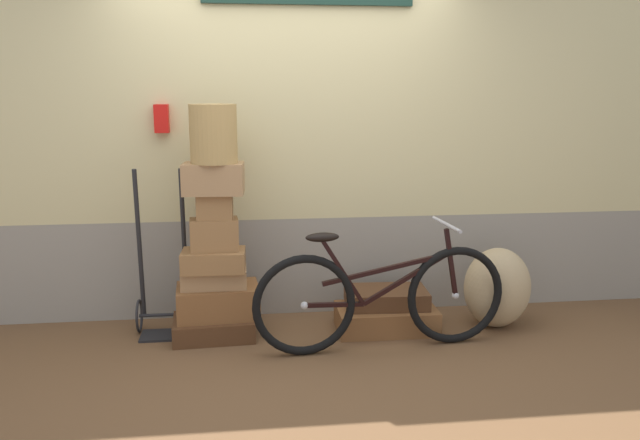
{
  "coord_description": "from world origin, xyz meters",
  "views": [
    {
      "loc": [
        -0.33,
        -3.99,
        1.72
      ],
      "look_at": [
        0.19,
        0.24,
        0.84
      ],
      "focal_mm": 35.88,
      "sensor_mm": 36.0,
      "label": 1
    }
  ],
  "objects_px": {
    "burlap_sack": "(497,288)",
    "suitcase_4": "(214,235)",
    "suitcase_7": "(386,318)",
    "luggage_trolley": "(164,292)",
    "suitcase_1": "(218,301)",
    "suitcase_5": "(215,207)",
    "suitcase_2": "(214,277)",
    "wicker_basket": "(213,134)",
    "suitcase_8": "(386,297)",
    "suitcase_3": "(214,260)",
    "suitcase_0": "(214,327)",
    "bicycle": "(381,298)",
    "suitcase_6": "(214,179)"
  },
  "relations": [
    {
      "from": "suitcase_0",
      "to": "suitcase_8",
      "type": "xyz_separation_m",
      "value": [
        1.24,
        0.03,
        0.16
      ]
    },
    {
      "from": "suitcase_2",
      "to": "wicker_basket",
      "type": "distance_m",
      "value": 1.0
    },
    {
      "from": "suitcase_5",
      "to": "suitcase_0",
      "type": "bearing_deg",
      "value": 177.82
    },
    {
      "from": "suitcase_2",
      "to": "suitcase_5",
      "type": "relative_size",
      "value": 1.88
    },
    {
      "from": "suitcase_2",
      "to": "suitcase_8",
      "type": "bearing_deg",
      "value": -0.65
    },
    {
      "from": "suitcase_4",
      "to": "burlap_sack",
      "type": "bearing_deg",
      "value": -4.57
    },
    {
      "from": "suitcase_7",
      "to": "luggage_trolley",
      "type": "xyz_separation_m",
      "value": [
        -1.59,
        0.15,
        0.21
      ]
    },
    {
      "from": "suitcase_2",
      "to": "suitcase_7",
      "type": "relative_size",
      "value": 0.63
    },
    {
      "from": "suitcase_1",
      "to": "suitcase_5",
      "type": "bearing_deg",
      "value": -92.69
    },
    {
      "from": "suitcase_2",
      "to": "luggage_trolley",
      "type": "height_order",
      "value": "luggage_trolley"
    },
    {
      "from": "suitcase_7",
      "to": "luggage_trolley",
      "type": "relative_size",
      "value": 0.6
    },
    {
      "from": "suitcase_0",
      "to": "burlap_sack",
      "type": "relative_size",
      "value": 0.95
    },
    {
      "from": "luggage_trolley",
      "to": "burlap_sack",
      "type": "relative_size",
      "value": 2.01
    },
    {
      "from": "suitcase_5",
      "to": "bicycle",
      "type": "xyz_separation_m",
      "value": [
        1.09,
        -0.34,
        -0.58
      ]
    },
    {
      "from": "suitcase_3",
      "to": "suitcase_4",
      "type": "relative_size",
      "value": 1.33
    },
    {
      "from": "suitcase_0",
      "to": "wicker_basket",
      "type": "height_order",
      "value": "wicker_basket"
    },
    {
      "from": "suitcase_8",
      "to": "suitcase_2",
      "type": "bearing_deg",
      "value": -177.59
    },
    {
      "from": "suitcase_5",
      "to": "bicycle",
      "type": "distance_m",
      "value": 1.28
    },
    {
      "from": "suitcase_3",
      "to": "suitcase_7",
      "type": "distance_m",
      "value": 1.31
    },
    {
      "from": "suitcase_7",
      "to": "bicycle",
      "type": "height_order",
      "value": "bicycle"
    },
    {
      "from": "suitcase_2",
      "to": "burlap_sack",
      "type": "xyz_separation_m",
      "value": [
        2.04,
        -0.07,
        -0.13
      ]
    },
    {
      "from": "suitcase_5",
      "to": "burlap_sack",
      "type": "height_order",
      "value": "suitcase_5"
    },
    {
      "from": "suitcase_0",
      "to": "suitcase_8",
      "type": "distance_m",
      "value": 1.25
    },
    {
      "from": "suitcase_5",
      "to": "suitcase_6",
      "type": "distance_m",
      "value": 0.19
    },
    {
      "from": "suitcase_4",
      "to": "suitcase_7",
      "type": "distance_m",
      "value": 1.38
    },
    {
      "from": "burlap_sack",
      "to": "suitcase_4",
      "type": "bearing_deg",
      "value": 179.01
    },
    {
      "from": "suitcase_4",
      "to": "burlap_sack",
      "type": "xyz_separation_m",
      "value": [
        2.03,
        -0.04,
        -0.45
      ]
    },
    {
      "from": "burlap_sack",
      "to": "suitcase_7",
      "type": "bearing_deg",
      "value": 178.58
    },
    {
      "from": "burlap_sack",
      "to": "suitcase_5",
      "type": "bearing_deg",
      "value": 179.1
    },
    {
      "from": "wicker_basket",
      "to": "suitcase_2",
      "type": "bearing_deg",
      "value": 141.24
    },
    {
      "from": "suitcase_8",
      "to": "suitcase_7",
      "type": "bearing_deg",
      "value": -96.76
    },
    {
      "from": "bicycle",
      "to": "suitcase_2",
      "type": "bearing_deg",
      "value": 160.99
    },
    {
      "from": "suitcase_1",
      "to": "suitcase_6",
      "type": "height_order",
      "value": "suitcase_6"
    },
    {
      "from": "suitcase_4",
      "to": "luggage_trolley",
      "type": "xyz_separation_m",
      "value": [
        -0.38,
        0.14,
        -0.44
      ]
    },
    {
      "from": "suitcase_2",
      "to": "suitcase_5",
      "type": "distance_m",
      "value": 0.51
    },
    {
      "from": "suitcase_7",
      "to": "bicycle",
      "type": "bearing_deg",
      "value": -108.73
    },
    {
      "from": "suitcase_3",
      "to": "suitcase_5",
      "type": "distance_m",
      "value": 0.38
    },
    {
      "from": "wicker_basket",
      "to": "luggage_trolley",
      "type": "distance_m",
      "value": 1.2
    },
    {
      "from": "burlap_sack",
      "to": "bicycle",
      "type": "relative_size",
      "value": 0.34
    },
    {
      "from": "suitcase_3",
      "to": "luggage_trolley",
      "type": "height_order",
      "value": "luggage_trolley"
    },
    {
      "from": "wicker_basket",
      "to": "bicycle",
      "type": "relative_size",
      "value": 0.23
    },
    {
      "from": "suitcase_8",
      "to": "wicker_basket",
      "type": "height_order",
      "value": "wicker_basket"
    },
    {
      "from": "suitcase_0",
      "to": "burlap_sack",
      "type": "xyz_separation_m",
      "value": [
        2.06,
        -0.03,
        0.22
      ]
    },
    {
      "from": "suitcase_2",
      "to": "luggage_trolley",
      "type": "relative_size",
      "value": 0.38
    },
    {
      "from": "suitcase_8",
      "to": "suitcase_0",
      "type": "bearing_deg",
      "value": -175.87
    },
    {
      "from": "suitcase_2",
      "to": "burlap_sack",
      "type": "distance_m",
      "value": 2.05
    },
    {
      "from": "suitcase_4",
      "to": "suitcase_8",
      "type": "xyz_separation_m",
      "value": [
        1.22,
        0.03,
        -0.51
      ]
    },
    {
      "from": "suitcase_2",
      "to": "wicker_basket",
      "type": "relative_size",
      "value": 1.15
    },
    {
      "from": "suitcase_4",
      "to": "luggage_trolley",
      "type": "distance_m",
      "value": 0.6
    },
    {
      "from": "suitcase_3",
      "to": "wicker_basket",
      "type": "height_order",
      "value": "wicker_basket"
    }
  ]
}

